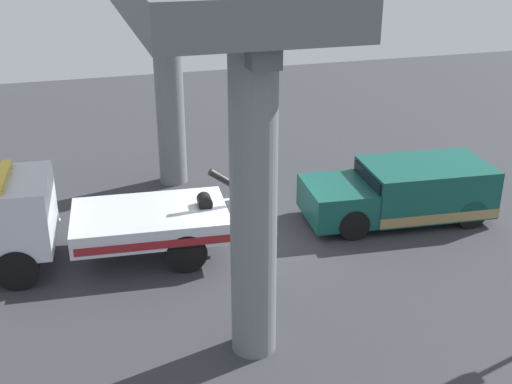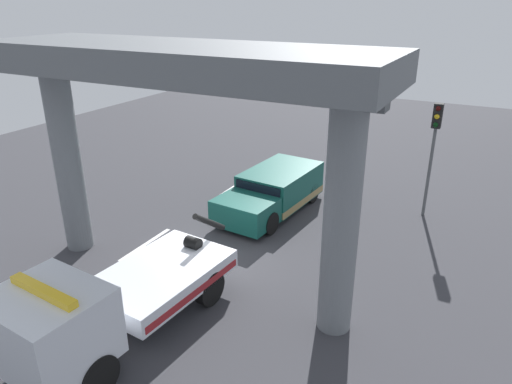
% 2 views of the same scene
% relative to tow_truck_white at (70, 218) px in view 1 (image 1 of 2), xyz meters
% --- Properties ---
extents(ground_plane, '(60.00, 40.00, 0.10)m').
position_rel_tow_truck_white_xyz_m(ground_plane, '(-4.41, 0.06, -1.25)').
color(ground_plane, '#38383D').
extents(lane_stripe_west, '(2.60, 0.16, 0.01)m').
position_rel_tow_truck_white_xyz_m(lane_stripe_west, '(-10.41, -2.60, -1.20)').
color(lane_stripe_west, silver).
rests_on(lane_stripe_west, ground).
extents(lane_stripe_mid, '(2.60, 0.16, 0.01)m').
position_rel_tow_truck_white_xyz_m(lane_stripe_mid, '(-4.41, -2.60, -1.20)').
color(lane_stripe_mid, silver).
rests_on(lane_stripe_mid, ground).
extents(lane_stripe_east, '(2.60, 0.16, 0.01)m').
position_rel_tow_truck_white_xyz_m(lane_stripe_east, '(1.59, -2.60, -1.20)').
color(lane_stripe_east, silver).
rests_on(lane_stripe_east, ground).
extents(tow_truck_white, '(7.33, 2.85, 2.46)m').
position_rel_tow_truck_white_xyz_m(tow_truck_white, '(0.00, 0.00, 0.00)').
color(tow_truck_white, silver).
rests_on(tow_truck_white, ground).
extents(towed_van_green, '(5.35, 2.57, 1.58)m').
position_rel_tow_truck_white_xyz_m(towed_van_green, '(-9.10, 0.07, -0.42)').
color(towed_van_green, '#145147').
rests_on(towed_van_green, ground).
extents(overpass_structure, '(3.60, 11.16, 6.88)m').
position_rel_tow_truck_white_xyz_m(overpass_structure, '(-3.30, 0.06, 4.51)').
color(overpass_structure, slate).
rests_on(overpass_structure, ground).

